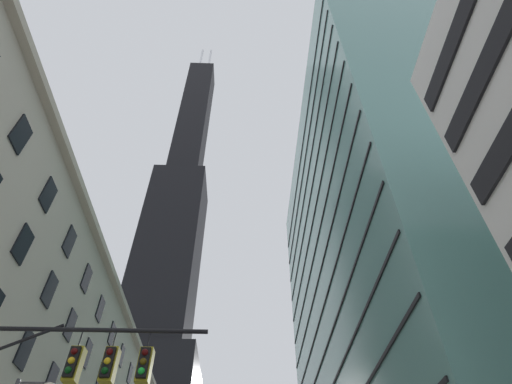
# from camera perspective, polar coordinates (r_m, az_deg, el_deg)

# --- Properties ---
(dark_skyscraper) EXTENTS (25.87, 25.87, 220.26)m
(dark_skyscraper) POSITION_cam_1_polar(r_m,az_deg,el_deg) (124.96, -13.03, -13.67)
(dark_skyscraper) COLOR black
(dark_skyscraper) RESTS_ON ground
(glass_office_midrise) EXTENTS (14.60, 48.76, 58.61)m
(glass_office_midrise) POSITION_cam_1_polar(r_m,az_deg,el_deg) (52.23, 16.42, -11.09)
(glass_office_midrise) COLOR slate
(glass_office_midrise) RESTS_ON ground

